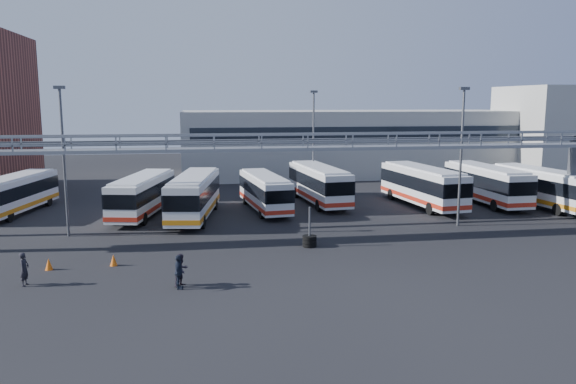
{
  "coord_description": "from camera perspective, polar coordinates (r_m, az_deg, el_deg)",
  "views": [
    {
      "loc": [
        -6.89,
        -31.53,
        9.2
      ],
      "look_at": [
        -1.01,
        6.0,
        3.03
      ],
      "focal_mm": 35.0,
      "sensor_mm": 36.0,
      "label": 1
    }
  ],
  "objects": [
    {
      "name": "gantry",
      "position": [
        38.21,
        1.53,
        3.67
      ],
      "size": [
        51.4,
        5.15,
        7.1
      ],
      "color": "gray",
      "rests_on": "ground"
    },
    {
      "name": "bus_9",
      "position": [
        53.69,
        24.28,
        0.55
      ],
      "size": [
        3.85,
        11.34,
        3.38
      ],
      "rotation": [
        0.0,
        0.0,
        0.12
      ],
      "color": "silver",
      "rests_on": "ground"
    },
    {
      "name": "pedestrian_d",
      "position": [
        28.47,
        -11.06,
        -7.99
      ],
      "size": [
        0.5,
        1.04,
        1.72
      ],
      "primitive_type": "imported",
      "rotation": [
        0.0,
        0.0,
        1.5
      ],
      "color": "#1C2232",
      "rests_on": "ground"
    },
    {
      "name": "light_pole_mid",
      "position": [
        43.05,
        17.2,
        4.18
      ],
      "size": [
        0.7,
        0.35,
        10.21
      ],
      "color": "#4C4F54",
      "rests_on": "ground"
    },
    {
      "name": "bus_4",
      "position": [
        47.51,
        -2.39,
        0.14
      ],
      "size": [
        3.56,
        10.37,
        3.09
      ],
      "rotation": [
        0.0,
        0.0,
        0.12
      ],
      "color": "silver",
      "rests_on": "ground"
    },
    {
      "name": "warehouse",
      "position": [
        72.24,
        6.3,
        5.04
      ],
      "size": [
        42.0,
        14.0,
        8.0
      ],
      "primitive_type": "cube",
      "color": "#9E9E99",
      "rests_on": "ground"
    },
    {
      "name": "bus_3",
      "position": [
        44.82,
        -9.51,
        -0.25
      ],
      "size": [
        4.35,
        11.71,
        3.48
      ],
      "rotation": [
        0.0,
        0.0,
        -0.15
      ],
      "color": "silver",
      "rests_on": "ground"
    },
    {
      "name": "bus_0",
      "position": [
        51.3,
        -25.87,
        -0.05
      ],
      "size": [
        4.31,
        10.74,
        3.18
      ],
      "rotation": [
        0.0,
        0.0,
        -0.18
      ],
      "color": "silver",
      "rests_on": "ground"
    },
    {
      "name": "bus_5",
      "position": [
        50.73,
        3.16,
        0.92
      ],
      "size": [
        3.73,
        11.44,
        3.41
      ],
      "rotation": [
        0.0,
        0.0,
        0.1
      ],
      "color": "silver",
      "rests_on": "ground"
    },
    {
      "name": "bus_7",
      "position": [
        50.76,
        13.48,
        0.73
      ],
      "size": [
        3.89,
        11.72,
        3.49
      ],
      "rotation": [
        0.0,
        0.0,
        0.11
      ],
      "color": "silver",
      "rests_on": "ground"
    },
    {
      "name": "light_pole_left",
      "position": [
        40.72,
        -21.84,
        3.67
      ],
      "size": [
        0.7,
        0.35,
        10.21
      ],
      "color": "#4C4F54",
      "rests_on": "ground"
    },
    {
      "name": "building_right",
      "position": [
        77.88,
        26.44,
        5.54
      ],
      "size": [
        14.0,
        12.0,
        11.0
      ],
      "primitive_type": "cube",
      "color": "#B2B2AD",
      "rests_on": "ground"
    },
    {
      "name": "cone_right",
      "position": [
        33.39,
        -17.3,
        -6.62
      ],
      "size": [
        0.47,
        0.47,
        0.65
      ],
      "primitive_type": "cone",
      "rotation": [
        0.0,
        0.0,
        0.17
      ],
      "color": "#DF5D0C",
      "rests_on": "ground"
    },
    {
      "name": "pedestrian_b",
      "position": [
        28.9,
        -10.78,
        -7.78
      ],
      "size": [
        1.01,
        1.02,
        1.66
      ],
      "primitive_type": "imported",
      "rotation": [
        0.0,
        0.0,
        0.81
      ],
      "color": "#27212E",
      "rests_on": "ground"
    },
    {
      "name": "light_pole_back",
      "position": [
        54.74,
        2.6,
        5.57
      ],
      "size": [
        0.7,
        0.35,
        10.21
      ],
      "color": "#4C4F54",
      "rests_on": "ground"
    },
    {
      "name": "tire_stack",
      "position": [
        35.97,
        2.2,
        -4.89
      ],
      "size": [
        0.91,
        0.91,
        2.59
      ],
      "color": "black",
      "rests_on": "ground"
    },
    {
      "name": "pedestrian_a",
      "position": [
        31.36,
        -25.21,
        -7.11
      ],
      "size": [
        0.49,
        0.68,
        1.72
      ],
      "primitive_type": "imported",
      "rotation": [
        0.0,
        0.0,
        1.44
      ],
      "color": "black",
      "rests_on": "ground"
    },
    {
      "name": "ground",
      "position": [
        33.56,
        3.31,
        -6.71
      ],
      "size": [
        140.0,
        140.0,
        0.0
      ],
      "primitive_type": "plane",
      "color": "black",
      "rests_on": "ground"
    },
    {
      "name": "bus_2",
      "position": [
        46.65,
        -14.56,
        -0.19
      ],
      "size": [
        4.67,
        11.08,
        3.28
      ],
      "rotation": [
        0.0,
        0.0,
        -0.21
      ],
      "color": "silver",
      "rests_on": "ground"
    },
    {
      "name": "cone_left",
      "position": [
        33.83,
        -23.13,
        -6.75
      ],
      "size": [
        0.47,
        0.47,
        0.65
      ],
      "primitive_type": "cone",
      "rotation": [
        0.0,
        0.0,
        0.16
      ],
      "color": "#DF5D0C",
      "rests_on": "ground"
    },
    {
      "name": "bus_8",
      "position": [
        53.75,
        19.47,
        0.88
      ],
      "size": [
        2.98,
        11.35,
        3.42
      ],
      "rotation": [
        0.0,
        0.0,
        0.03
      ],
      "color": "silver",
      "rests_on": "ground"
    }
  ]
}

